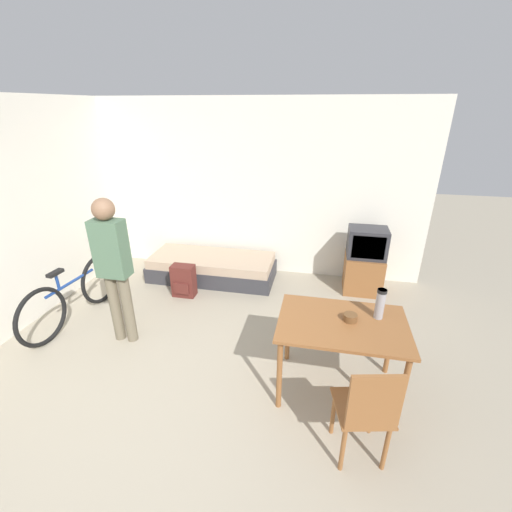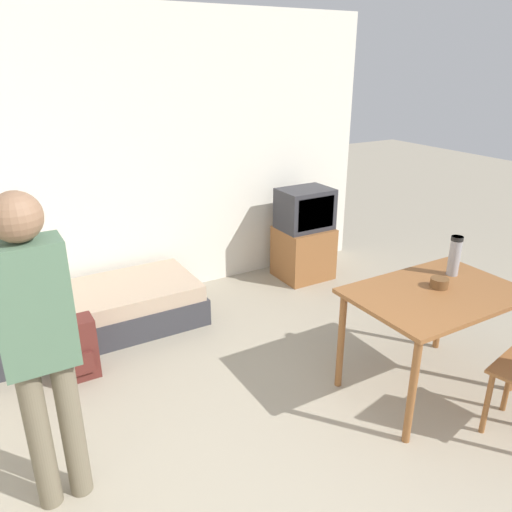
% 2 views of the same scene
% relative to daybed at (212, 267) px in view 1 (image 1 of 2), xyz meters
% --- Properties ---
extents(ground_plane, '(20.00, 20.00, 0.00)m').
position_rel_daybed_xyz_m(ground_plane, '(0.41, -3.11, -0.19)').
color(ground_plane, '#9E937F').
extents(wall_back, '(5.61, 0.06, 2.70)m').
position_rel_daybed_xyz_m(wall_back, '(0.41, 0.51, 1.16)').
color(wall_back, silver).
rests_on(wall_back, ground_plane).
extents(wall_left, '(0.06, 4.58, 2.70)m').
position_rel_daybed_xyz_m(wall_left, '(-1.93, -1.32, 1.16)').
color(wall_left, silver).
rests_on(wall_left, ground_plane).
extents(daybed, '(1.97, 0.79, 0.38)m').
position_rel_daybed_xyz_m(daybed, '(0.00, 0.00, 0.00)').
color(daybed, '#333338').
rests_on(daybed, ground_plane).
extents(tv, '(0.54, 0.49, 0.98)m').
position_rel_daybed_xyz_m(tv, '(2.32, 0.07, 0.28)').
color(tv, brown).
rests_on(tv, ground_plane).
extents(dining_table, '(1.16, 0.79, 0.78)m').
position_rel_daybed_xyz_m(dining_table, '(1.93, -2.01, 0.49)').
color(dining_table, brown).
rests_on(dining_table, ground_plane).
extents(wooden_chair, '(0.48, 0.48, 0.95)m').
position_rel_daybed_xyz_m(wooden_chair, '(2.10, -2.75, 0.34)').
color(wooden_chair, brown).
rests_on(wooden_chair, ground_plane).
extents(bicycle, '(0.19, 1.68, 0.78)m').
position_rel_daybed_xyz_m(bicycle, '(-1.35, -1.47, 0.17)').
color(bicycle, black).
rests_on(bicycle, ground_plane).
extents(person_standing, '(0.34, 0.23, 1.72)m').
position_rel_daybed_xyz_m(person_standing, '(-0.52, -1.71, 0.82)').
color(person_standing, '#6B604C').
rests_on(person_standing, ground_plane).
extents(thermos_flask, '(0.09, 0.09, 0.29)m').
position_rel_daybed_xyz_m(thermos_flask, '(2.24, -1.87, 0.75)').
color(thermos_flask, '#99999E').
rests_on(thermos_flask, dining_table).
extents(mate_bowl, '(0.12, 0.12, 0.07)m').
position_rel_daybed_xyz_m(mate_bowl, '(1.99, -1.97, 0.62)').
color(mate_bowl, brown).
rests_on(mate_bowl, dining_table).
extents(backpack, '(0.33, 0.22, 0.48)m').
position_rel_daybed_xyz_m(backpack, '(-0.23, -0.61, 0.05)').
color(backpack, '#56231E').
rests_on(backpack, ground_plane).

